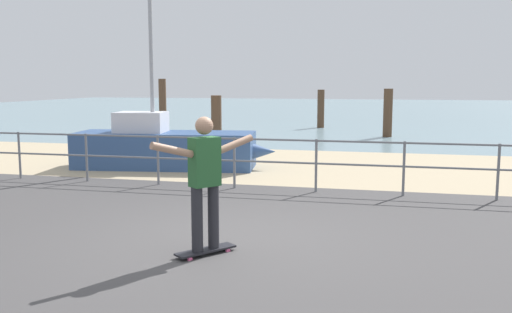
% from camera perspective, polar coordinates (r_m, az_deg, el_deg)
% --- Properties ---
extents(ground_plane, '(24.00, 10.00, 0.04)m').
position_cam_1_polar(ground_plane, '(6.68, -5.97, -11.10)').
color(ground_plane, '#474444').
rests_on(ground_plane, ground).
extents(beach_strip, '(24.00, 6.00, 0.04)m').
position_cam_1_polar(beach_strip, '(14.28, 4.72, -0.94)').
color(beach_strip, tan).
rests_on(beach_strip, ground).
extents(sea_surface, '(72.00, 50.00, 0.04)m').
position_cam_1_polar(sea_surface, '(42.07, 10.55, 4.70)').
color(sea_surface, '#75939E').
rests_on(sea_surface, ground).
extents(railing_fence, '(13.19, 0.05, 1.05)m').
position_cam_1_polar(railing_fence, '(11.07, -2.25, 0.20)').
color(railing_fence, slate).
rests_on(railing_fence, ground).
extents(sailboat, '(5.05, 1.99, 5.07)m').
position_cam_1_polar(sailboat, '(13.89, -8.68, 0.92)').
color(sailboat, '#335184').
rests_on(sailboat, ground).
extents(skateboard, '(0.65, 0.75, 0.08)m').
position_cam_1_polar(skateboard, '(7.00, -5.19, -9.62)').
color(skateboard, black).
rests_on(skateboard, ground).
extents(skateboarder, '(0.97, 1.19, 1.65)m').
position_cam_1_polar(skateboarder, '(6.78, -5.29, -1.94)').
color(skateboarder, '#26262B').
rests_on(skateboarder, skateboard).
extents(groyne_post_0, '(0.30, 0.30, 2.25)m').
position_cam_1_polar(groyne_post_0, '(23.23, -9.58, 5.12)').
color(groyne_post_0, '#513826').
rests_on(groyne_post_0, ground).
extents(groyne_post_1, '(0.38, 0.38, 1.65)m').
position_cam_1_polar(groyne_post_1, '(20.11, -4.10, 3.95)').
color(groyne_post_1, '#513826').
rests_on(groyne_post_1, ground).
extents(groyne_post_2, '(0.32, 0.32, 1.77)m').
position_cam_1_polar(groyne_post_2, '(25.78, 6.69, 4.89)').
color(groyne_post_2, '#513826').
rests_on(groyne_post_2, ground).
extents(groyne_post_3, '(0.35, 0.35, 1.87)m').
position_cam_1_polar(groyne_post_3, '(21.93, 13.41, 4.37)').
color(groyne_post_3, '#513826').
rests_on(groyne_post_3, ground).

